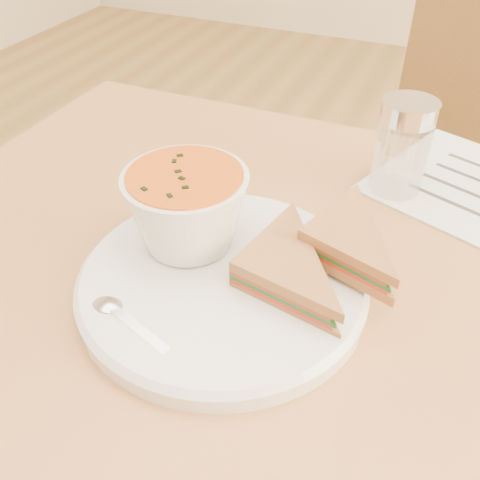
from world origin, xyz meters
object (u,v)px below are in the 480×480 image
at_px(plate, 222,283).
at_px(condiment_shaker, 402,148).
at_px(chair_far, 433,218).
at_px(dining_table, 301,479).
at_px(soup_bowl, 187,213).

height_order(plate, condiment_shaker, condiment_shaker).
bearing_deg(condiment_shaker, plate, -116.30).
distance_m(chair_far, plate, 0.71).
distance_m(chair_far, condiment_shaker, 0.52).
bearing_deg(chair_far, dining_table, 100.14).
xyz_separation_m(dining_table, plate, (-0.10, -0.04, 0.38)).
relative_size(dining_table, condiment_shaker, 8.61).
bearing_deg(soup_bowl, condiment_shaker, 51.40).
bearing_deg(plate, soup_bowl, 149.59).
height_order(dining_table, plate, plate).
bearing_deg(chair_far, condiment_shaker, 99.30).
xyz_separation_m(plate, condiment_shaker, (0.12, 0.24, 0.05)).
height_order(dining_table, condiment_shaker, condiment_shaker).
xyz_separation_m(dining_table, chair_far, (0.09, 0.59, 0.09)).
bearing_deg(chair_far, soup_bowl, 87.13).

